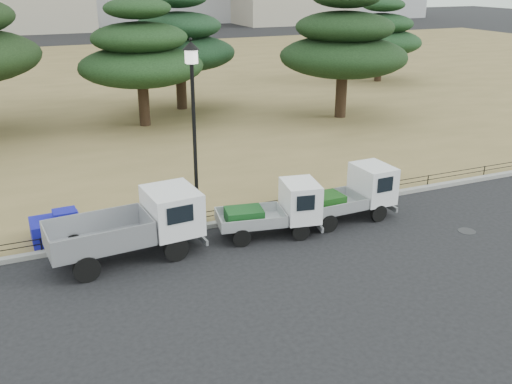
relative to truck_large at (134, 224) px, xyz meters
name	(u,v)px	position (x,y,z in m)	size (l,w,h in m)	color
ground	(281,251)	(4.29, -1.42, -1.11)	(220.00, 220.00, 0.00)	black
lawn	(111,86)	(4.29, 29.18, -1.04)	(120.00, 56.00, 0.15)	olive
curb	(249,218)	(4.29, 1.18, -1.03)	(120.00, 0.25, 0.16)	gray
truck_large	(134,224)	(0.00, 0.00, 0.00)	(4.72, 2.19, 2.00)	black
truck_kei_front	(276,210)	(4.69, -0.22, -0.22)	(3.56, 1.96, 1.78)	black
truck_kei_rear	(352,194)	(7.75, -0.03, -0.19)	(3.59, 1.67, 1.85)	black
street_lamp	(193,104)	(2.47, 1.48, 3.19)	(0.55, 0.55, 6.14)	black
pipe_fence	(248,208)	(4.29, 1.33, -0.67)	(38.00, 0.04, 0.40)	black
tarp_pile	(57,228)	(-2.14, 1.93, -0.55)	(1.59, 1.19, 1.03)	#1517A9
manhole	(467,231)	(10.79, -2.62, -1.11)	(0.60, 0.60, 0.01)	#2D2D30
pine_center_left	(140,53)	(3.87, 15.61, 3.05)	(6.84, 6.84, 6.96)	black
pine_center_right	(179,41)	(7.02, 18.90, 3.27)	(6.88, 6.88, 7.30)	black
pine_east_near	(344,43)	(15.14, 12.96, 3.37)	(7.42, 7.42, 7.50)	black
pine_east_far	(381,34)	(24.29, 22.32, 2.73)	(6.36, 6.36, 6.39)	black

